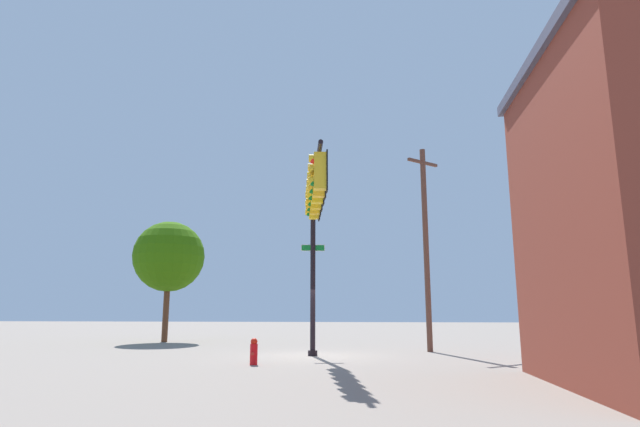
{
  "coord_description": "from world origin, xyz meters",
  "views": [
    {
      "loc": [
        19.81,
        2.49,
        1.68
      ],
      "look_at": [
        0.46,
        0.33,
        5.44
      ],
      "focal_mm": 28.44,
      "sensor_mm": 36.0,
      "label": 1
    }
  ],
  "objects_px": {
    "signal_pole_assembly": "(315,206)",
    "fire_hydrant": "(254,352)",
    "tree_near": "(169,257)",
    "utility_pole": "(426,243)"
  },
  "relations": [
    {
      "from": "signal_pole_assembly",
      "to": "fire_hydrant",
      "type": "distance_m",
      "value": 5.29
    },
    {
      "from": "signal_pole_assembly",
      "to": "tree_near",
      "type": "bearing_deg",
      "value": -137.31
    },
    {
      "from": "fire_hydrant",
      "to": "utility_pole",
      "type": "bearing_deg",
      "value": 134.29
    },
    {
      "from": "utility_pole",
      "to": "tree_near",
      "type": "xyz_separation_m",
      "value": [
        -5.38,
        -13.92,
        0.12
      ]
    },
    {
      "from": "fire_hydrant",
      "to": "tree_near",
      "type": "xyz_separation_m",
      "value": [
        -11.34,
        -7.81,
        4.31
      ]
    },
    {
      "from": "signal_pole_assembly",
      "to": "utility_pole",
      "type": "distance_m",
      "value": 6.68
    },
    {
      "from": "signal_pole_assembly",
      "to": "utility_pole",
      "type": "bearing_deg",
      "value": 140.11
    },
    {
      "from": "signal_pole_assembly",
      "to": "tree_near",
      "type": "distance_m",
      "value": 14.26
    },
    {
      "from": "fire_hydrant",
      "to": "signal_pole_assembly",
      "type": "bearing_deg",
      "value": 115.02
    },
    {
      "from": "utility_pole",
      "to": "fire_hydrant",
      "type": "distance_m",
      "value": 9.51
    }
  ]
}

